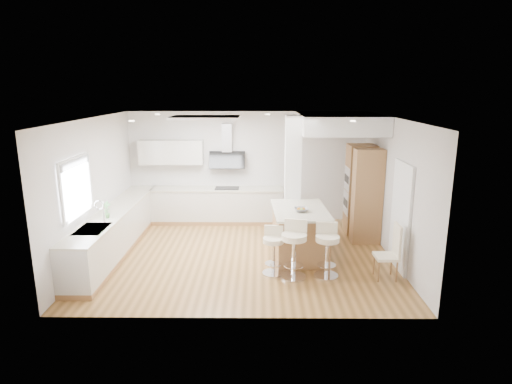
{
  "coord_description": "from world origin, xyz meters",
  "views": [
    {
      "loc": [
        0.32,
        -8.29,
        3.37
      ],
      "look_at": [
        0.25,
        0.4,
        1.25
      ],
      "focal_mm": 30.0,
      "sensor_mm": 36.0,
      "label": 1
    }
  ],
  "objects_px": {
    "dining_chair": "(392,250)",
    "bar_stool_b": "(294,246)",
    "bar_stool_a": "(273,248)",
    "peninsula": "(299,232)",
    "bar_stool_c": "(327,247)"
  },
  "relations": [
    {
      "from": "peninsula",
      "to": "bar_stool_c",
      "type": "height_order",
      "value": "peninsula"
    },
    {
      "from": "bar_stool_c",
      "to": "dining_chair",
      "type": "relative_size",
      "value": 0.97
    },
    {
      "from": "peninsula",
      "to": "bar_stool_a",
      "type": "xyz_separation_m",
      "value": [
        -0.56,
        -0.9,
        0.01
      ]
    },
    {
      "from": "peninsula",
      "to": "bar_stool_b",
      "type": "height_order",
      "value": "peninsula"
    },
    {
      "from": "dining_chair",
      "to": "bar_stool_a",
      "type": "bearing_deg",
      "value": 174.5
    },
    {
      "from": "peninsula",
      "to": "bar_stool_b",
      "type": "distance_m",
      "value": 1.07
    },
    {
      "from": "peninsula",
      "to": "dining_chair",
      "type": "xyz_separation_m",
      "value": [
        1.55,
        -1.09,
        0.05
      ]
    },
    {
      "from": "bar_stool_b",
      "to": "dining_chair",
      "type": "bearing_deg",
      "value": 11.77
    },
    {
      "from": "peninsula",
      "to": "dining_chair",
      "type": "bearing_deg",
      "value": -37.8
    },
    {
      "from": "bar_stool_b",
      "to": "bar_stool_c",
      "type": "xyz_separation_m",
      "value": [
        0.6,
        0.05,
        -0.04
      ]
    },
    {
      "from": "peninsula",
      "to": "bar_stool_b",
      "type": "xyz_separation_m",
      "value": [
        -0.19,
        -1.05,
        0.09
      ]
    },
    {
      "from": "dining_chair",
      "to": "bar_stool_c",
      "type": "bearing_deg",
      "value": 175.27
    },
    {
      "from": "bar_stool_b",
      "to": "bar_stool_a",
      "type": "bearing_deg",
      "value": 171.28
    },
    {
      "from": "dining_chair",
      "to": "bar_stool_b",
      "type": "bearing_deg",
      "value": 178.25
    },
    {
      "from": "bar_stool_a",
      "to": "bar_stool_b",
      "type": "distance_m",
      "value": 0.41
    }
  ]
}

